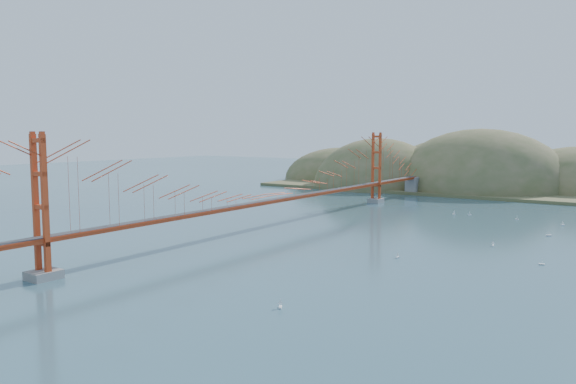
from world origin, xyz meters
The scene contains 12 objects.
ground centered at (0.00, 0.00, 0.00)m, with size 320.00×320.00×0.00m, color #305360.
bridge centered at (0.00, 0.18, 7.01)m, with size 2.20×94.40×12.00m.
far_headlands centered at (2.21, 68.52, 0.00)m, with size 84.00×58.00×25.00m.
sailboat_8 centered at (29.51, 13.34, 0.16)m, with size 0.67×0.67×0.71m.
sailboat_7 centered at (23.73, 23.94, 0.13)m, with size 0.47×0.38×0.55m.
sailboat_0 centered at (20.01, -6.82, 0.13)m, with size 0.43×0.49×0.56m.
sailboat_16 centered at (15.23, 23.90, 0.14)m, with size 0.56×0.56×0.60m.
sailboat_3 centered at (17.16, 24.75, 0.14)m, with size 0.55×0.55×0.60m.
sailboat_14 centered at (25.84, 3.95, 0.14)m, with size 0.41×0.49×0.58m.
sailboat_4 centered at (29.57, 22.42, 0.14)m, with size 0.56×0.56×0.59m.
sailboat_2 centered at (31.62, -2.18, 0.14)m, with size 0.51×0.43×0.60m.
sailboat_10 centered at (19.75, -25.32, 0.15)m, with size 0.62×0.62×0.66m.
Camera 1 is at (40.75, -54.82, 11.56)m, focal length 35.00 mm.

